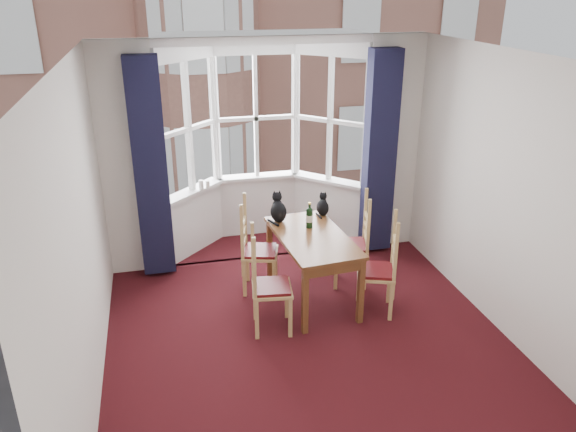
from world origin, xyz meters
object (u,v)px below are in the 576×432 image
object	(u,v)px
dining_table	(312,244)
candle_short	(208,184)
chair_right_near	(384,273)
cat_left	(278,210)
wine_bottle	(309,217)
cat_right	(323,206)
chair_left_near	(263,289)
chair_left_far	(252,252)
chair_right_far	(358,246)
candle_tall	(201,185)

from	to	relation	value
dining_table	candle_short	distance (m)	1.88
dining_table	chair_right_near	distance (m)	0.84
cat_left	wine_bottle	world-z (taller)	cat_left
cat_right	candle_short	xyz separation A→B (m)	(-1.26, 1.03, 0.02)
chair_left_near	chair_left_far	distance (m)	0.85
chair_right_far	cat_right	size ratio (longest dim) A/B	3.29
chair_left_near	chair_right_near	bearing A→B (deg)	1.31
candle_tall	chair_left_far	bearing A→B (deg)	-69.12
chair_left_near	candle_tall	xyz separation A→B (m)	(-0.41, 2.02, 0.46)
wine_bottle	candle_short	size ratio (longest dim) A/B	2.98
candle_tall	wine_bottle	bearing A→B (deg)	-50.71
candle_short	wine_bottle	bearing A→B (deg)	-53.61
dining_table	candle_tall	xyz separation A→B (m)	(-1.06, 1.55, 0.25)
candle_tall	chair_right_far	bearing A→B (deg)	-37.74
chair_left_near	candle_tall	size ratio (longest dim) A/B	7.31
dining_table	candle_short	world-z (taller)	candle_short
chair_left_near	cat_left	distance (m)	1.13
dining_table	cat_right	xyz separation A→B (m)	(0.28, 0.56, 0.21)
chair_left_near	wine_bottle	xyz separation A→B (m)	(0.68, 0.69, 0.45)
cat_right	candle_tall	size ratio (longest dim) A/B	2.22
wine_bottle	candle_tall	size ratio (longest dim) A/B	2.39
chair_right_far	candle_tall	distance (m)	2.19
cat_right	wine_bottle	world-z (taller)	wine_bottle
chair_left_near	candle_tall	world-z (taller)	candle_tall
chair_left_near	candle_short	size ratio (longest dim) A/B	9.11
chair_right_near	wine_bottle	world-z (taller)	wine_bottle
chair_left_far	cat_right	xyz separation A→B (m)	(0.90, 0.18, 0.42)
chair_right_far	cat_left	distance (m)	1.04
cat_right	wine_bottle	distance (m)	0.42
dining_table	candle_tall	world-z (taller)	candle_tall
chair_left_far	chair_right_near	xyz separation A→B (m)	(1.30, -0.81, 0.00)
chair_right_far	chair_left_near	bearing A→B (deg)	-151.08
wine_bottle	candle_short	world-z (taller)	wine_bottle
chair_right_far	cat_left	xyz separation A→B (m)	(-0.91, 0.25, 0.45)
chair_left_far	wine_bottle	distance (m)	0.80
dining_table	wine_bottle	bearing A→B (deg)	83.91
chair_left_near	chair_right_near	distance (m)	1.34
dining_table	chair_left_near	xyz separation A→B (m)	(-0.65, -0.47, -0.21)
candle_tall	cat_right	bearing A→B (deg)	-36.50
chair_left_far	cat_right	distance (m)	1.01
chair_left_near	candle_short	bearing A→B (deg)	99.00
chair_left_near	cat_right	world-z (taller)	cat_right
chair_right_far	candle_tall	xyz separation A→B (m)	(-1.70, 1.31, 0.46)
candle_tall	cat_left	bearing A→B (deg)	-53.32
wine_bottle	chair_left_near	bearing A→B (deg)	-134.32
chair_right_near	dining_table	bearing A→B (deg)	147.42
chair_left_far	dining_table	bearing A→B (deg)	-31.43
chair_right_far	candle_short	xyz separation A→B (m)	(-1.61, 1.34, 0.45)
wine_bottle	candle_short	bearing A→B (deg)	126.39
cat_left	cat_right	bearing A→B (deg)	6.56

